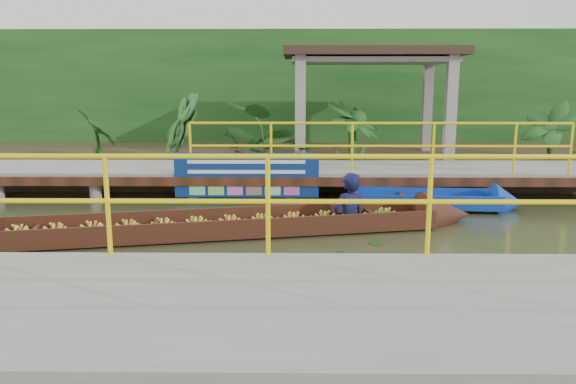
{
  "coord_description": "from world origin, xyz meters",
  "views": [
    {
      "loc": [
        1.06,
        -8.49,
        2.36
      ],
      "look_at": [
        0.96,
        0.5,
        0.6
      ],
      "focal_mm": 35.0,
      "sensor_mm": 36.0,
      "label": 1
    }
  ],
  "objects": [
    {
      "name": "ground",
      "position": [
        0.0,
        0.0,
        0.0
      ],
      "size": [
        80.0,
        80.0,
        0.0
      ],
      "primitive_type": "plane",
      "color": "#292E17",
      "rests_on": "ground"
    },
    {
      "name": "land_strip",
      "position": [
        0.0,
        7.5,
        0.23
      ],
      "size": [
        30.0,
        8.0,
        0.45
      ],
      "primitive_type": "cube",
      "color": "#2F2717",
      "rests_on": "ground"
    },
    {
      "name": "far_dock",
      "position": [
        0.02,
        3.43,
        0.48
      ],
      "size": [
        16.0,
        2.06,
        1.66
      ],
      "color": "slate",
      "rests_on": "ground"
    },
    {
      "name": "near_dock",
      "position": [
        1.0,
        -4.2,
        0.3
      ],
      "size": [
        18.0,
        2.4,
        1.73
      ],
      "color": "slate",
      "rests_on": "ground"
    },
    {
      "name": "pavilion",
      "position": [
        3.0,
        6.3,
        2.82
      ],
      "size": [
        4.4,
        3.0,
        3.0
      ],
      "color": "slate",
      "rests_on": "ground"
    },
    {
      "name": "foliage_backdrop",
      "position": [
        0.0,
        10.0,
        2.0
      ],
      "size": [
        30.0,
        0.8,
        4.0
      ],
      "primitive_type": "cube",
      "color": "#164114",
      "rests_on": "ground"
    },
    {
      "name": "vendor_boat",
      "position": [
        0.17,
        0.14,
        0.25
      ],
      "size": [
        8.76,
        2.66,
        2.06
      ],
      "rotation": [
        0.0,
        0.0,
        0.21
      ],
      "color": "#321B0D",
      "rests_on": "ground"
    },
    {
      "name": "moored_blue_boat",
      "position": [
        4.32,
        1.9,
        0.13
      ],
      "size": [
        3.19,
        1.07,
        0.75
      ],
      "rotation": [
        0.0,
        0.0,
        -0.08
      ],
      "color": "#0E349C",
      "rests_on": "ground"
    },
    {
      "name": "blue_banner",
      "position": [
        0.11,
        2.48,
        0.56
      ],
      "size": [
        2.87,
        0.04,
        0.9
      ],
      "color": "navy",
      "rests_on": "ground"
    },
    {
      "name": "tropical_plants",
      "position": [
        2.25,
        5.3,
        1.16
      ],
      "size": [
        14.13,
        1.13,
        1.42
      ],
      "color": "#164114",
      "rests_on": "ground"
    }
  ]
}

